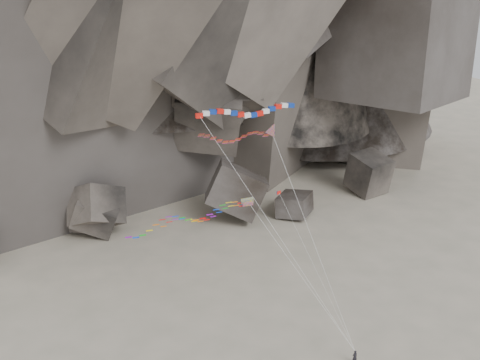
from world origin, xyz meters
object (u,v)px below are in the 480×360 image
object	(u,v)px
kite_flyer	(355,356)
parafoil_kite	(185,219)
pennant_kite	(296,229)
delta_kite	(232,136)
banner_kite	(247,113)

from	to	relation	value
kite_flyer	parafoil_kite	distance (m)	22.72
kite_flyer	parafoil_kite	world-z (taller)	parafoil_kite
pennant_kite	parafoil_kite	bearing A→B (deg)	141.46
delta_kite	pennant_kite	bearing A→B (deg)	-47.83
kite_flyer	banner_kite	size ratio (longest dim) A/B	0.07
kite_flyer	pennant_kite	distance (m)	14.60
kite_flyer	delta_kite	world-z (taller)	delta_kite
delta_kite	parafoil_kite	xyz separation A→B (m)	(-5.20, -0.23, -7.98)
banner_kite	pennant_kite	bearing A→B (deg)	-53.33
delta_kite	pennant_kite	world-z (taller)	delta_kite
kite_flyer	banner_kite	world-z (taller)	banner_kite
pennant_kite	kite_flyer	bearing A→B (deg)	-74.86
banner_kite	parafoil_kite	world-z (taller)	banner_kite
kite_flyer	delta_kite	size ratio (longest dim) A/B	0.08
banner_kite	pennant_kite	world-z (taller)	banner_kite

